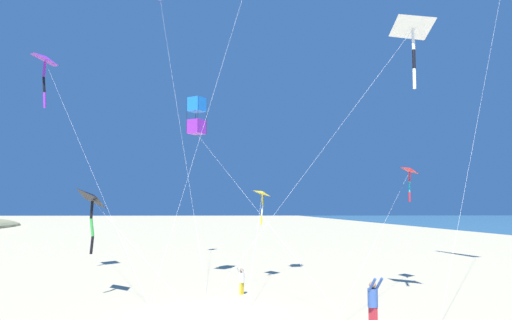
# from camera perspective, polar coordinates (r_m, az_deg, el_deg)

# --- Properties ---
(ground_plane) EXTENTS (600.00, 600.00, 0.00)m
(ground_plane) POSITION_cam_1_polar(r_m,az_deg,el_deg) (21.45, -5.32, -16.28)
(ground_plane) COLOR #C6B58C
(person_adult_flyer) EXTENTS (0.57, 0.63, 1.77)m
(person_adult_flyer) POSITION_cam_1_polar(r_m,az_deg,el_deg) (18.78, 12.63, -14.75)
(person_adult_flyer) COLOR #B72833
(person_adult_flyer) RESTS_ON ground_plane
(person_child_green_jacket) EXTENTS (0.46, 0.48, 1.33)m
(person_child_green_jacket) POSITION_cam_1_polar(r_m,az_deg,el_deg) (25.66, -1.58, -12.86)
(person_child_green_jacket) COLOR gold
(person_child_green_jacket) RESTS_ON ground_plane
(kite_delta_blue_topmost) EXTENTS (10.11, 2.28, 12.40)m
(kite_delta_blue_topmost) POSITION_cam_1_polar(r_m,az_deg,el_deg) (24.34, 16.78, 13.54)
(kite_delta_blue_topmost) COLOR white
(kite_delta_blue_topmost) RESTS_ON ground_plane
(kite_delta_teal_far_right) EXTENTS (7.10, 11.05, 6.45)m
(kite_delta_teal_far_right) POSITION_cam_1_polar(r_m,az_deg,el_deg) (29.74, 16.44, -1.14)
(kite_delta_teal_far_right) COLOR red
(kite_delta_teal_far_right) RESTS_ON ground_plane
(kite_delta_long_streamer_left) EXTENTS (8.81, 10.39, 13.65)m
(kite_delta_long_streamer_left) POSITION_cam_1_polar(r_m,az_deg,el_deg) (35.01, -21.93, 10.05)
(kite_delta_long_streamer_left) COLOR purple
(kite_delta_long_streamer_left) RESTS_ON ground_plane
(kite_box_magenta_far_left) EXTENTS (6.80, 11.07, 10.67)m
(kite_box_magenta_far_left) POSITION_cam_1_polar(r_m,az_deg,el_deg) (31.32, -6.47, 4.81)
(kite_box_magenta_far_left) COLOR blue
(kite_box_magenta_far_left) RESTS_ON ground_plane
(kite_delta_long_streamer_right) EXTENTS (6.13, 6.29, 5.06)m
(kite_delta_long_streamer_right) POSITION_cam_1_polar(r_m,az_deg,el_deg) (25.79, -17.27, -4.12)
(kite_delta_long_streamer_right) COLOR black
(kite_delta_long_streamer_right) RESTS_ON ground_plane
(kite_delta_white_trailing) EXTENTS (1.89, 10.80, 5.24)m
(kite_delta_white_trailing) POSITION_cam_1_polar(r_m,az_deg,el_deg) (30.70, 0.70, -3.72)
(kite_delta_white_trailing) COLOR yellow
(kite_delta_white_trailing) RESTS_ON ground_plane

